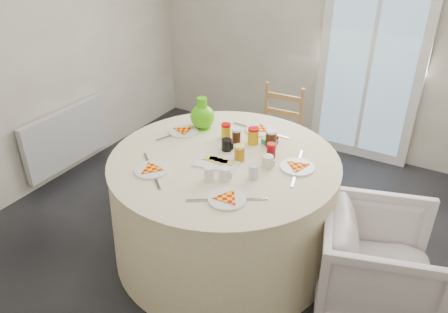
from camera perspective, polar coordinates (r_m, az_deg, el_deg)
The scene contains 14 objects.
floor at distance 3.45m, azimuth 1.46°, elevation -11.81°, with size 4.00×4.00×0.00m, color black.
wall_back at distance 4.55m, azimuth 14.39°, elevation 16.34°, with size 4.00×0.02×2.60m, color #BCB5A3.
wall_left at distance 4.06m, azimuth -24.58°, elevation 13.08°, with size 0.02×4.00×2.60m, color #BCB5A3.
glass_door at distance 4.48m, azimuth 18.76°, elevation 12.16°, with size 1.00×0.08×2.10m, color silver.
radiator at distance 4.44m, azimuth -19.68°, elevation 2.46°, with size 0.07×1.00×0.55m, color silver.
table at distance 3.23m, azimuth 0.00°, elevation -6.58°, with size 1.64×1.64×0.83m, color #FAE9B6.
wooden_chair at distance 4.07m, azimuth 6.81°, elevation 2.98°, with size 0.40×0.38×0.90m, color #995F46, non-canonical shape.
armchair at distance 2.97m, azimuth 19.73°, elevation -12.09°, with size 0.71×0.67×0.74m, color silver.
place_settings at distance 3.01m, azimuth 0.00°, elevation -0.50°, with size 1.23×1.23×0.02m, color silver, non-canonical shape.
jar_cluster at distance 3.13m, azimuth 2.94°, elevation 1.76°, with size 0.47×0.24×0.14m, color #8E3311, non-canonical shape.
butter_tub at distance 3.20m, azimuth 5.97°, elevation 1.57°, with size 0.11×0.08×0.04m, color #0C8989.
green_pitcher at distance 3.39m, azimuth -2.83°, elevation 4.99°, with size 0.19×0.19×0.24m, color #4ABD0C, non-canonical shape.
cheese_platter at distance 2.94m, azimuth -0.93°, elevation -1.23°, with size 0.29×0.19×0.04m, color white, non-canonical shape.
mugs_glasses at distance 2.92m, azimuth 2.26°, elevation -0.63°, with size 0.56×0.56×0.10m, color #ACA2A2, non-canonical shape.
Camera 1 is at (1.22, -2.28, 2.28)m, focal length 35.00 mm.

